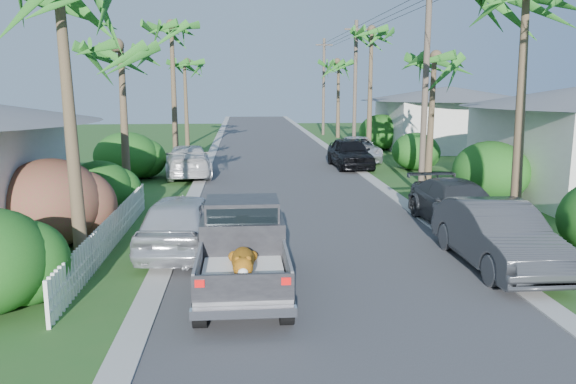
{
  "coord_description": "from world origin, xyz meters",
  "views": [
    {
      "loc": [
        -2.18,
        -10.62,
        4.69
      ],
      "look_at": [
        -0.77,
        6.6,
        1.4
      ],
      "focal_mm": 35.0,
      "sensor_mm": 36.0,
      "label": 1
    }
  ],
  "objects": [
    {
      "name": "picket_fence",
      "position": [
        -6.0,
        5.5,
        0.5
      ],
      "size": [
        0.1,
        11.0,
        1.0
      ],
      "primitive_type": "cube",
      "color": "white",
      "rests_on": "ground"
    },
    {
      "name": "shrub_r_d",
      "position": [
        8.0,
        30.0,
        1.3
      ],
      "size": [
        3.2,
        3.52,
        2.6
      ],
      "primitive_type": "ellipsoid",
      "color": "#184A15",
      "rests_on": "ground"
    },
    {
      "name": "palm_l_c",
      "position": [
        -6.0,
        22.0,
        7.91
      ],
      "size": [
        4.4,
        4.4,
        9.2
      ],
      "color": "brown",
      "rests_on": "ground"
    },
    {
      "name": "parked_car_ln",
      "position": [
        -3.92,
        5.12,
        0.85
      ],
      "size": [
        2.39,
        5.12,
        1.7
      ],
      "primitive_type": "imported",
      "rotation": [
        0.0,
        0.0,
        3.06
      ],
      "color": "silver",
      "rests_on": "ground"
    },
    {
      "name": "shrub_r_c",
      "position": [
        7.5,
        20.0,
        1.05
      ],
      "size": [
        2.6,
        2.86,
        2.1
      ],
      "primitive_type": "ellipsoid",
      "color": "#184A15",
      "rests_on": "ground"
    },
    {
      "name": "parked_car_lf",
      "position": [
        -5.0,
        18.61,
        0.82
      ],
      "size": [
        2.92,
        5.86,
        1.63
      ],
      "primitive_type": "imported",
      "rotation": [
        0.0,
        0.0,
        3.26
      ],
      "color": "silver",
      "rests_on": "ground"
    },
    {
      "name": "road",
      "position": [
        0.0,
        25.0,
        0.01
      ],
      "size": [
        8.0,
        100.0,
        0.02
      ],
      "primitive_type": "cube",
      "color": "#38383A",
      "rests_on": "ground"
    },
    {
      "name": "utility_pole_b",
      "position": [
        5.6,
        13.0,
        4.6
      ],
      "size": [
        1.6,
        0.26,
        9.0
      ],
      "color": "brown",
      "rests_on": "ground"
    },
    {
      "name": "pickup_truck",
      "position": [
        -2.2,
        2.09,
        1.01
      ],
      "size": [
        1.98,
        5.12,
        2.06
      ],
      "color": "black",
      "rests_on": "ground"
    },
    {
      "name": "curb_left",
      "position": [
        -4.3,
        25.0,
        0.03
      ],
      "size": [
        0.6,
        100.0,
        0.06
      ],
      "primitive_type": "cube",
      "color": "#A5A39E",
      "rests_on": "ground"
    },
    {
      "name": "palm_r_b",
      "position": [
        6.6,
        15.0,
        5.95
      ],
      "size": [
        4.4,
        4.4,
        7.2
      ],
      "color": "brown",
      "rests_on": "ground"
    },
    {
      "name": "parked_car_rn",
      "position": [
        4.41,
        3.02,
        0.84
      ],
      "size": [
        1.79,
        5.12,
        1.68
      ],
      "primitive_type": "imported",
      "rotation": [
        0.0,
        0.0,
        0.0
      ],
      "color": "#34363A",
      "rests_on": "ground"
    },
    {
      "name": "shrub_l_d",
      "position": [
        -8.0,
        18.0,
        1.2
      ],
      "size": [
        3.2,
        3.52,
        2.4
      ],
      "primitive_type": "ellipsoid",
      "color": "#184A15",
      "rests_on": "ground"
    },
    {
      "name": "parked_car_rm",
      "position": [
        5.0,
        7.2,
        0.76
      ],
      "size": [
        2.4,
        5.32,
        1.51
      ],
      "primitive_type": "imported",
      "rotation": [
        0.0,
        0.0,
        0.06
      ],
      "color": "#2E3133",
      "rests_on": "ground"
    },
    {
      "name": "parked_car_rf",
      "position": [
        4.0,
        21.08,
        0.86
      ],
      "size": [
        2.21,
        5.1,
        1.71
      ],
      "primitive_type": "imported",
      "rotation": [
        0.0,
        0.0,
        0.04
      ],
      "color": "black",
      "rests_on": "ground"
    },
    {
      "name": "utility_pole_d",
      "position": [
        5.6,
        43.0,
        4.6
      ],
      "size": [
        1.6,
        0.26,
        9.0
      ],
      "color": "brown",
      "rests_on": "ground"
    },
    {
      "name": "shrub_l_c",
      "position": [
        -7.4,
        10.0,
        1.0
      ],
      "size": [
        2.4,
        2.64,
        2.0
      ],
      "primitive_type": "ellipsoid",
      "color": "#184A15",
      "rests_on": "ground"
    },
    {
      "name": "palm_l_d",
      "position": [
        -6.5,
        34.0,
        6.44
      ],
      "size": [
        4.4,
        4.4,
        7.7
      ],
      "color": "brown",
      "rests_on": "ground"
    },
    {
      "name": "parked_car_rd",
      "position": [
        5.0,
        23.82,
        0.75
      ],
      "size": [
        2.8,
        5.53,
        1.5
      ],
      "primitive_type": "imported",
      "rotation": [
        0.0,
        0.0,
        -0.06
      ],
      "color": "silver",
      "rests_on": "ground"
    },
    {
      "name": "palm_r_d",
      "position": [
        6.5,
        40.0,
        6.74
      ],
      "size": [
        4.4,
        4.4,
        8.0
      ],
      "color": "brown",
      "rests_on": "ground"
    },
    {
      "name": "shrub_l_b",
      "position": [
        -7.8,
        6.0,
        1.3
      ],
      "size": [
        3.0,
        3.3,
        2.6
      ],
      "primitive_type": "ellipsoid",
      "color": "#A21739",
      "rests_on": "ground"
    },
    {
      "name": "shrub_r_b",
      "position": [
        7.8,
        11.0,
        1.25
      ],
      "size": [
        3.0,
        3.3,
        2.5
      ],
      "primitive_type": "ellipsoid",
      "color": "#184A15",
      "rests_on": "ground"
    },
    {
      "name": "ground",
      "position": [
        0.0,
        0.0,
        0.0
      ],
      "size": [
        120.0,
        120.0,
        0.0
      ],
      "primitive_type": "plane",
      "color": "#295921",
      "rests_on": "ground"
    },
    {
      "name": "house_right_far",
      "position": [
        13.0,
        30.0,
        2.12
      ],
      "size": [
        9.0,
        8.0,
        4.6
      ],
      "color": "silver",
      "rests_on": "ground"
    },
    {
      "name": "palm_r_c",
      "position": [
        6.2,
        26.0,
        8.11
      ],
      "size": [
        4.4,
        4.4,
        9.4
      ],
      "color": "brown",
      "rests_on": "ground"
    },
    {
      "name": "palm_l_b",
      "position": [
        -6.8,
        12.0,
        6.15
      ],
      "size": [
        4.4,
        4.4,
        7.4
      ],
      "color": "brown",
      "rests_on": "ground"
    },
    {
      "name": "utility_pole_c",
      "position": [
        5.6,
        28.0,
        4.6
      ],
      "size": [
        1.6,
        0.26,
        9.0
      ],
      "color": "brown",
      "rests_on": "ground"
    },
    {
      "name": "curb_right",
      "position": [
        4.3,
        25.0,
        0.03
      ],
      "size": [
        0.6,
        100.0,
        0.06
      ],
      "primitive_type": "cube",
      "color": "#A5A39E",
      "rests_on": "ground"
    }
  ]
}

